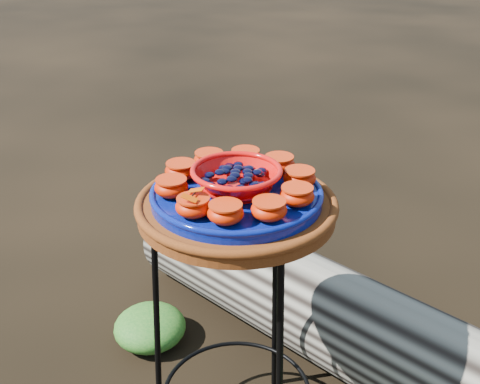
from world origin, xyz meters
The scene contains 19 objects.
plant_stand centered at (0.00, 0.00, 0.35)m, with size 0.44×0.44×0.70m, color black, non-canonical shape.
terracotta_saucer centered at (0.00, 0.00, 0.72)m, with size 0.46×0.46×0.04m, color #471C0A.
cobalt_plate centered at (0.00, 0.00, 0.75)m, with size 0.39×0.39×0.03m, color #040646.
red_bowl centered at (0.00, 0.00, 0.79)m, with size 0.20×0.20×0.05m, color red, non-canonical shape.
glass_gems centered at (0.00, 0.00, 0.83)m, with size 0.15×0.15×0.03m, color black, non-canonical shape.
orange_half_0 centered at (-0.02, -0.15, 0.78)m, with size 0.08×0.08×0.04m, color #AC2100.
orange_half_1 centered at (0.06, -0.14, 0.78)m, with size 0.08×0.08×0.04m, color #AC2100.
orange_half_2 centered at (0.13, -0.08, 0.78)m, with size 0.08×0.08×0.04m, color #AC2100.
orange_half_3 centered at (0.15, 0.01, 0.78)m, with size 0.08×0.08×0.04m, color #AC2100.
orange_half_4 centered at (0.11, 0.10, 0.78)m, with size 0.08×0.08×0.04m, color #AC2100.
orange_half_5 centered at (0.03, 0.14, 0.78)m, with size 0.08×0.08×0.04m, color #AC2100.
orange_half_6 centered at (-0.06, 0.14, 0.78)m, with size 0.08×0.08×0.04m, color #AC2100.
orange_half_7 centered at (-0.13, 0.08, 0.78)m, with size 0.08×0.08×0.04m, color #AC2100.
orange_half_8 centered at (-0.15, -0.01, 0.78)m, with size 0.08×0.08×0.04m, color #AC2100.
orange_half_9 centered at (-0.11, -0.10, 0.78)m, with size 0.08×0.08×0.04m, color #AC2100.
butterfly centered at (-0.02, -0.15, 0.81)m, with size 0.07×0.04×0.01m, color #D54100, non-canonical shape.
driftwood_log centered at (0.18, 0.41, 0.16)m, with size 1.71×0.45×0.32m, color black, non-canonical shape.
foliage_left centered at (-0.46, 0.18, 0.06)m, with size 0.24×0.24×0.12m, color #124C15.
foliage_back centered at (-0.11, 0.60, 0.09)m, with size 0.35×0.35×0.17m, color #124C15.
Camera 1 is at (0.65, -1.05, 1.37)m, focal length 45.00 mm.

